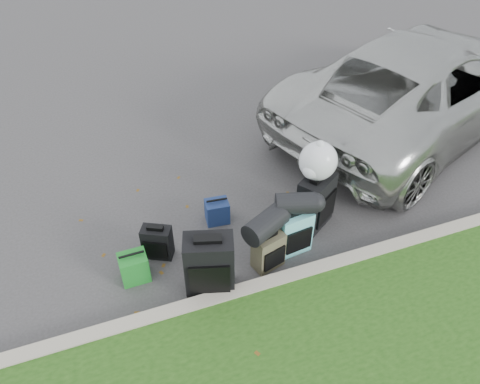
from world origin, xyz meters
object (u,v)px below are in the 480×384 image
object	(u,v)px
suitcase_olive	(268,251)
tote_navy	(217,211)
suitcase_large_black_right	(315,202)
tote_green	(134,267)
suitcase_large_black_left	(209,265)
suitcase_teal	(293,232)
suitcase_small_black	(157,242)
suv	(421,84)

from	to	relation	value
suitcase_olive	tote_navy	xyz separation A→B (m)	(-0.34, 0.99, -0.09)
suitcase_large_black_right	tote_green	distance (m)	2.49
suitcase_large_black_left	suitcase_teal	xyz separation A→B (m)	(1.18, 0.24, -0.10)
suitcase_small_black	tote_green	world-z (taller)	suitcase_small_black
suv	suitcase_small_black	size ratio (longest dim) A/B	12.47
tote_green	tote_navy	world-z (taller)	tote_green
suv	suitcase_teal	xyz separation A→B (m)	(-3.30, -2.04, -0.48)
suitcase_large_black_right	tote_navy	distance (m)	1.34
suitcase_large_black_left	tote_navy	bearing A→B (deg)	84.84
suitcase_large_black_left	suitcase_teal	world-z (taller)	suitcase_large_black_left
suitcase_large_black_right	tote_green	world-z (taller)	suitcase_large_black_right
suv	suitcase_small_black	world-z (taller)	suv
suv	tote_green	world-z (taller)	suv
suitcase_small_black	suitcase_large_black_left	distance (m)	0.89
suitcase_large_black_left	tote_navy	distance (m)	1.19
suitcase_teal	suitcase_large_black_right	xyz separation A→B (m)	(0.48, 0.34, 0.08)
suitcase_large_black_left	suitcase_large_black_right	world-z (taller)	suitcase_large_black_left
suitcase_large_black_right	tote_navy	world-z (taller)	suitcase_large_black_right
suv	suitcase_large_black_left	distance (m)	5.05
suitcase_large_black_left	suitcase_olive	size ratio (longest dim) A/B	1.58
tote_navy	suitcase_teal	bearing A→B (deg)	-42.70
suitcase_large_black_left	suitcase_teal	distance (m)	1.21
suitcase_olive	tote_green	bearing A→B (deg)	151.98
suitcase_large_black_left	suitcase_teal	size ratio (longest dim) A/B	1.31
suitcase_teal	tote_navy	xyz separation A→B (m)	(-0.75, 0.84, -0.14)
suitcase_large_black_right	tote_green	size ratio (longest dim) A/B	2.07
tote_green	suitcase_large_black_left	bearing A→B (deg)	-30.52
suitcase_large_black_left	suv	bearing A→B (deg)	43.79
suv	suitcase_teal	bearing A→B (deg)	100.10
suitcase_large_black_left	suitcase_large_black_right	xyz separation A→B (m)	(1.66, 0.58, -0.01)
suv	suitcase_large_black_right	xyz separation A→B (m)	(-2.82, -1.70, -0.40)
tote_navy	tote_green	bearing A→B (deg)	-147.69
suv	tote_navy	world-z (taller)	suv
suitcase_teal	tote_green	bearing A→B (deg)	167.37
suv	suitcase_large_black_left	xyz separation A→B (m)	(-4.48, -2.28, -0.39)
suv	suitcase_small_black	bearing A→B (deg)	85.74
suv	tote_navy	bearing A→B (deg)	84.87
suitcase_olive	suv	bearing A→B (deg)	15.28
suitcase_teal	suitcase_large_black_left	bearing A→B (deg)	-174.78
suv	tote_navy	size ratio (longest dim) A/B	17.10
suv	suitcase_small_black	distance (m)	5.21
suitcase_small_black	suitcase_large_black_right	world-z (taller)	suitcase_large_black_right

